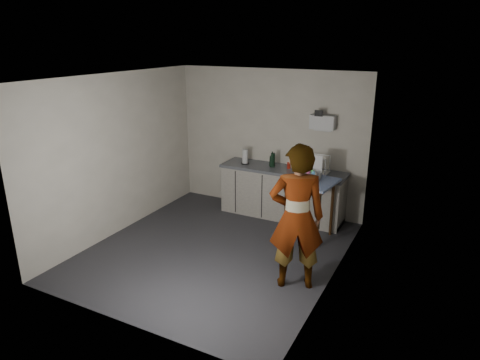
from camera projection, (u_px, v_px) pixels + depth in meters
The scene contains 15 objects.
ground at pixel (216, 250), 6.57m from camera, with size 4.00×4.00×0.00m, color #26262A.
wall_back at pixel (269, 141), 7.84m from camera, with size 3.60×0.02×2.60m, color beige.
wall_right at pixel (336, 188), 5.38m from camera, with size 0.02×4.00×2.60m, color beige.
wall_left at pixel (119, 155), 6.94m from camera, with size 0.02×4.00×2.60m, color beige.
ceiling at pixel (212, 78), 5.75m from camera, with size 3.60×4.00×0.01m, color silver.
kitchen_counter at pixel (282, 194), 7.70m from camera, with size 2.24×0.62×0.91m.
wall_shelf at pixel (323, 122), 7.20m from camera, with size 0.42×0.18×0.37m.
side_table at pixel (310, 188), 6.75m from camera, with size 0.83×0.83×0.97m.
standing_man at pixel (297, 218), 5.37m from camera, with size 0.70×0.46×1.92m, color #B2A593.
soap_bottle at pixel (272, 159), 7.60m from camera, with size 0.11×0.11×0.28m, color black.
soda_can at pixel (289, 165), 7.53m from camera, with size 0.06×0.06×0.11m, color red.
dark_bottle at pixel (273, 160), 7.59m from camera, with size 0.07×0.07×0.26m, color black.
paper_towel at pixel (245, 157), 7.79m from camera, with size 0.15×0.15×0.27m.
dish_rack at pixel (316, 169), 7.28m from camera, with size 0.43×0.32×0.30m.
bakery_box at pixel (311, 174), 6.74m from camera, with size 0.27×0.28×0.37m.
Camera 1 is at (3.03, -5.07, 3.11)m, focal length 32.00 mm.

